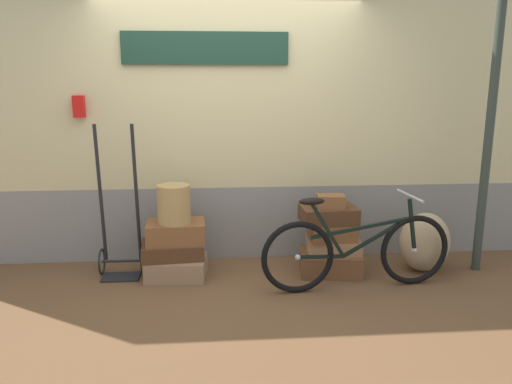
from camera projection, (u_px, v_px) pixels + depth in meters
ground at (233, 291)px, 4.38m from camera, size 8.53×5.20×0.06m
station_building at (229, 115)px, 4.88m from camera, size 6.53×0.74×2.88m
suitcase_0 at (177, 268)px, 4.59m from camera, size 0.57×0.44×0.18m
suitcase_1 at (173, 249)px, 4.59m from camera, size 0.59×0.44×0.14m
suitcase_2 at (176, 232)px, 4.56m from camera, size 0.54×0.38×0.19m
suitcase_3 at (330, 263)px, 4.69m from camera, size 0.60×0.46×0.20m
suitcase_4 at (333, 245)px, 4.70m from camera, size 0.53×0.42×0.12m
suitcase_5 at (332, 232)px, 4.63m from camera, size 0.44×0.30×0.16m
suitcase_6 at (328, 214)px, 4.63m from camera, size 0.52×0.39×0.15m
suitcase_7 at (331, 201)px, 4.57m from camera, size 0.27×0.21×0.12m
wicker_basket at (174, 204)px, 4.47m from camera, size 0.29×0.29×0.35m
luggage_trolley at (121, 237)px, 4.59m from camera, size 0.40×0.34×1.40m
burlap_sack at (425, 242)px, 4.70m from camera, size 0.47×0.40×0.57m
bicycle at (357, 251)px, 4.29m from camera, size 1.69×0.46×0.83m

